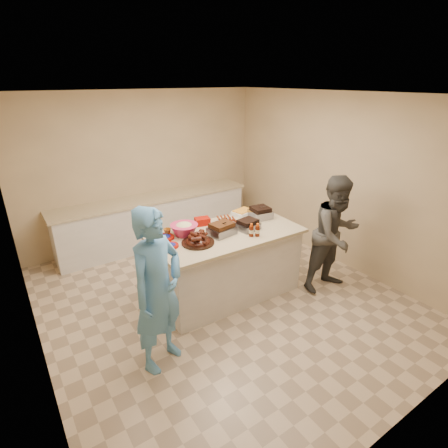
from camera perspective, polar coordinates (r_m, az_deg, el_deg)
room at (r=5.03m, az=-0.51°, el=-11.98°), size 4.50×5.00×2.70m
back_counter at (r=6.56m, az=-11.16°, el=0.66°), size 3.60×0.64×0.90m
island at (r=5.15m, az=0.32°, el=-11.07°), size 2.04×1.11×0.96m
rib_platter at (r=4.39m, az=-4.26°, el=-3.16°), size 0.47×0.47×0.17m
pulled_pork_tray at (r=4.62m, az=-0.35°, el=-1.69°), size 0.38×0.31×0.10m
brisket_tray at (r=4.79m, az=3.88°, el=-0.84°), size 0.32×0.28×0.09m
roasting_pan at (r=5.20m, az=5.92°, el=1.03°), size 0.32×0.32×0.11m
coleslaw_bowl at (r=4.64m, az=-6.48°, el=-1.77°), size 0.37×0.37×0.25m
sausage_plate at (r=4.99m, az=0.48°, el=0.21°), size 0.37×0.37×0.05m
mac_cheese_dish at (r=5.29m, az=3.10°, el=1.53°), size 0.34×0.28×0.08m
bbq_bottle_a at (r=4.58m, az=4.45°, el=-2.00°), size 0.06×0.06×0.18m
bbq_bottle_b at (r=4.59m, az=5.45°, el=-1.97°), size 0.06×0.06×0.18m
mustard_bottle at (r=4.73m, az=-1.97°, el=-1.11°), size 0.05×0.05×0.12m
sauce_bowl at (r=4.74m, az=-1.66°, el=-1.08°), size 0.13×0.04×0.13m
plate_stack_large at (r=4.57m, az=-9.64°, el=-2.33°), size 0.25×0.25×0.03m
plate_stack_small at (r=4.34m, az=-8.66°, el=-3.68°), size 0.20×0.20×0.03m
plastic_cup at (r=4.66m, az=-9.19°, el=-1.79°), size 0.10×0.09×0.10m
basket_stack at (r=4.94m, az=-3.54°, el=-0.09°), size 0.23×0.19×0.10m
guest_blue at (r=4.18m, az=-9.82°, el=-20.93°), size 1.33×1.90×0.43m
guest_gray at (r=5.52m, az=16.74°, el=-9.64°), size 0.89×1.72×0.64m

